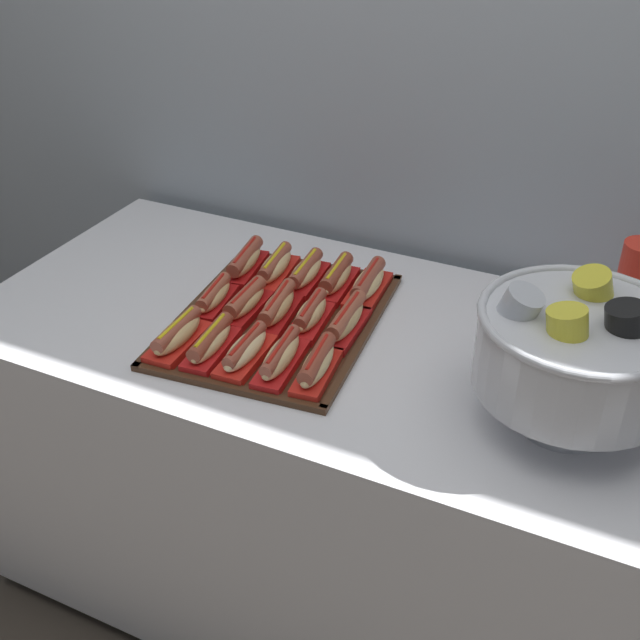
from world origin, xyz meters
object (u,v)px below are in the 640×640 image
(hot_dog_0, at_px, (177,335))
(hot_dog_12, at_px, (305,273))
(hot_dog_9, at_px, (344,320))
(hot_dog_13, at_px, (336,278))
(hot_dog_10, at_px, (245,262))
(hot_dog_3, at_px, (281,357))
(hot_dog_11, at_px, (275,267))
(hot_dog_5, at_px, (214,297))
(cup_stack, at_px, (634,292))
(hot_dog_1, at_px, (211,343))
(punch_bowl, at_px, (577,349))
(hot_dog_4, at_px, (317,365))
(buffet_table, at_px, (345,468))
(hot_dog_8, at_px, (311,315))
(serving_tray, at_px, (278,321))
(hot_dog_2, at_px, (245,351))
(hot_dog_7, at_px, (277,308))
(hot_dog_6, at_px, (245,302))
(hot_dog_14, at_px, (368,284))

(hot_dog_0, xyz_separation_m, hot_dog_12, (0.12, 0.34, -0.00))
(hot_dog_9, height_order, hot_dog_12, hot_dog_9)
(hot_dog_13, bearing_deg, hot_dog_10, -174.53)
(hot_dog_3, bearing_deg, hot_dog_11, 119.91)
(hot_dog_5, height_order, cup_stack, cup_stack)
(hot_dog_1, xyz_separation_m, hot_dog_9, (0.21, 0.19, 0.00))
(punch_bowl, xyz_separation_m, cup_stack, (0.06, 0.33, -0.05))
(hot_dog_3, height_order, hot_dog_12, same)
(hot_dog_4, relative_size, hot_dog_10, 0.98)
(punch_bowl, bearing_deg, buffet_table, 168.40)
(hot_dog_4, xyz_separation_m, hot_dog_12, (-0.18, 0.31, -0.00))
(hot_dog_9, xyz_separation_m, hot_dog_10, (-0.31, 0.14, -0.00))
(hot_dog_8, relative_size, punch_bowl, 0.46)
(serving_tray, height_order, hot_dog_0, hot_dog_0)
(hot_dog_4, relative_size, hot_dog_12, 1.01)
(hot_dog_2, relative_size, hot_dog_10, 0.97)
(hot_dog_11, bearing_deg, hot_dog_9, -30.78)
(serving_tray, xyz_separation_m, hot_dog_2, (0.02, -0.16, 0.03))
(hot_dog_7, relative_size, punch_bowl, 0.49)
(hot_dog_6, distance_m, hot_dog_8, 0.15)
(hot_dog_3, relative_size, hot_dog_11, 0.99)
(hot_dog_4, distance_m, hot_dog_10, 0.45)
(hot_dog_8, height_order, hot_dog_10, hot_dog_10)
(hot_dog_2, height_order, hot_dog_8, hot_dog_8)
(hot_dog_0, relative_size, hot_dog_9, 0.96)
(buffet_table, distance_m, hot_dog_6, 0.47)
(hot_dog_4, distance_m, hot_dog_6, 0.28)
(hot_dog_14, bearing_deg, hot_dog_12, -174.53)
(hot_dog_1, distance_m, hot_dog_12, 0.34)
(serving_tray, distance_m, hot_dog_7, 0.03)
(hot_dog_2, relative_size, hot_dog_7, 0.99)
(hot_dog_11, height_order, hot_dog_12, hot_dog_11)
(hot_dog_6, xyz_separation_m, hot_dog_14, (0.21, 0.19, 0.00))
(hot_dog_2, distance_m, hot_dog_14, 0.36)
(hot_dog_13, bearing_deg, hot_dog_14, 5.47)
(hot_dog_9, height_order, punch_bowl, punch_bowl)
(hot_dog_3, distance_m, hot_dog_9, 0.18)
(hot_dog_8, xyz_separation_m, cup_stack, (0.60, 0.25, 0.07))
(hot_dog_6, xyz_separation_m, hot_dog_9, (0.22, 0.02, 0.00))
(serving_tray, xyz_separation_m, hot_dog_4, (0.17, -0.15, 0.03))
(hot_dog_1, xyz_separation_m, hot_dog_7, (0.06, 0.17, 0.00))
(hot_dog_8, bearing_deg, punch_bowl, -8.26)
(hot_dog_6, height_order, punch_bowl, punch_bowl)
(hot_dog_3, height_order, cup_stack, cup_stack)
(hot_dog_5, bearing_deg, cup_stack, 18.47)
(serving_tray, relative_size, hot_dog_9, 3.17)
(hot_dog_8, xyz_separation_m, hot_dog_11, (-0.17, 0.15, 0.00))
(hot_dog_5, relative_size, hot_dog_12, 0.93)
(buffet_table, bearing_deg, hot_dog_14, 97.34)
(hot_dog_6, distance_m, hot_dog_11, 0.17)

